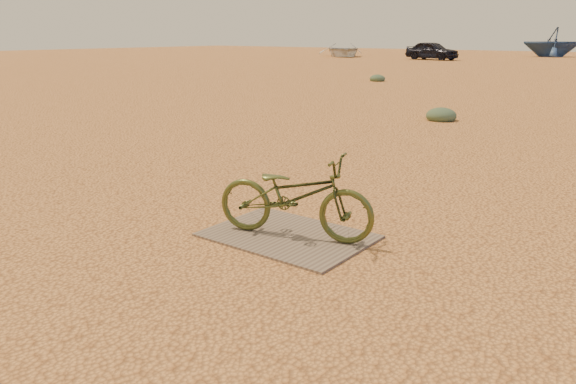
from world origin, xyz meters
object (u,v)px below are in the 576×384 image
Objects in this scene: plywood_board at (288,236)px; car at (432,51)px; boat_near_left at (343,50)px; bicycle at (295,196)px; boat_far_left at (552,42)px.

plywood_board is 37.73m from car.
boat_near_left is (-21.83, 36.02, 0.52)m from plywood_board.
bicycle is at bearing -149.19° from car.
plywood_board is at bearing 79.55° from bicycle.
car is 12.09m from boat_far_left.
boat_far_left is at bearing -6.11° from bicycle.
boat_far_left is at bearing 100.29° from plywood_board.
car reaches higher than bicycle.
boat_far_left reaches higher than boat_near_left.
bicycle is 0.40× the size of car.
boat_near_left is at bearing 92.77° from car.
car is at bearing -44.70° from boat_near_left.
boat_far_left is at bearing -2.12° from boat_near_left.
car is at bearing 5.09° from bicycle.
boat_far_left is at bearing -17.76° from car.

